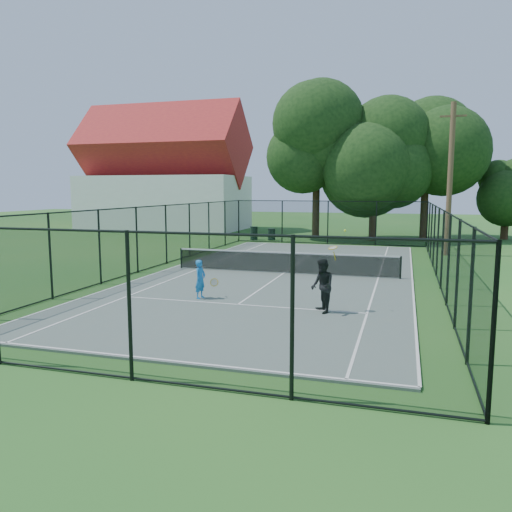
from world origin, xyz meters
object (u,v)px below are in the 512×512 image
(player_blue, at_px, (200,279))
(utility_pole, at_px, (450,179))
(trash_bin_left, at_px, (254,233))
(trash_bin_right, at_px, (272,234))
(player_black, at_px, (322,286))
(tennis_net, at_px, (284,262))

(player_blue, bearing_deg, utility_pole, 58.85)
(trash_bin_left, height_order, trash_bin_right, trash_bin_left)
(trash_bin_right, bearing_deg, trash_bin_left, -173.41)
(utility_pole, distance_m, player_black, 16.71)
(trash_bin_left, xyz_separation_m, player_blue, (4.19, -20.13, 0.21))
(player_blue, relative_size, player_black, 0.53)
(tennis_net, xyz_separation_m, utility_pole, (7.45, 9.00, 3.78))
(tennis_net, xyz_separation_m, player_blue, (-1.53, -5.87, 0.14))
(trash_bin_left, relative_size, trash_bin_right, 1.16)
(tennis_net, bearing_deg, trash_bin_left, 111.85)
(tennis_net, bearing_deg, player_blue, -104.65)
(trash_bin_right, relative_size, player_black, 0.35)
(tennis_net, xyz_separation_m, trash_bin_left, (-5.72, 14.27, -0.07))
(player_black, bearing_deg, trash_bin_right, 108.79)
(utility_pole, relative_size, player_black, 3.43)
(tennis_net, height_order, player_black, player_black)
(trash_bin_left, bearing_deg, player_black, -67.89)
(trash_bin_left, distance_m, player_blue, 20.56)
(trash_bin_right, xyz_separation_m, player_blue, (2.86, -20.28, 0.28))
(tennis_net, bearing_deg, trash_bin_right, 106.95)
(trash_bin_left, distance_m, utility_pole, 14.70)
(trash_bin_left, xyz_separation_m, trash_bin_right, (1.33, 0.15, -0.07))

